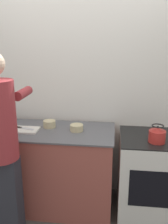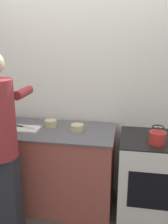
{
  "view_description": "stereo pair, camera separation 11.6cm",
  "coord_description": "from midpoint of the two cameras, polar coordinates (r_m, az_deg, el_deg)",
  "views": [
    {
      "loc": [
        0.4,
        -2.17,
        1.89
      ],
      "look_at": [
        0.09,
        0.23,
        1.18
      ],
      "focal_mm": 40.0,
      "sensor_mm": 36.0,
      "label": 1
    },
    {
      "loc": [
        0.51,
        -2.15,
        1.89
      ],
      "look_at": [
        0.09,
        0.23,
        1.18
      ],
      "focal_mm": 40.0,
      "sensor_mm": 36.0,
      "label": 2
    }
  ],
  "objects": [
    {
      "name": "ground_plane",
      "position": [
        2.9,
        -1.64,
        -24.24
      ],
      "size": [
        12.0,
        12.0,
        0.0
      ],
      "primitive_type": "plane",
      "color": "#4C4742"
    },
    {
      "name": "wall_back",
      "position": [
        2.99,
        0.98,
        4.98
      ],
      "size": [
        8.0,
        0.05,
        2.6
      ],
      "color": "white",
      "rests_on": "ground_plane"
    },
    {
      "name": "knife",
      "position": [
        2.83,
        -12.24,
        -3.39
      ],
      "size": [
        0.25,
        0.1,
        0.01
      ],
      "rotation": [
        0.0,
        0.0,
        -0.28
      ],
      "color": "silver",
      "rests_on": "cutting_board"
    },
    {
      "name": "bowl_prep",
      "position": [
        2.71,
        -0.42,
        -3.59
      ],
      "size": [
        0.14,
        0.14,
        0.07
      ],
      "color": "#C6B789",
      "rests_on": "counter"
    },
    {
      "name": "bowl_mixing",
      "position": [
        2.85,
        -6.47,
        -2.61
      ],
      "size": [
        0.14,
        0.14,
        0.08
      ],
      "color": "#C6B789",
      "rests_on": "counter"
    },
    {
      "name": "cutting_board",
      "position": [
        2.81,
        -11.95,
        -3.8
      ],
      "size": [
        0.3,
        0.21,
        0.02
      ],
      "color": "silver",
      "rests_on": "counter"
    },
    {
      "name": "kettle",
      "position": [
        2.55,
        17.69,
        -5.33
      ],
      "size": [
        0.16,
        0.16,
        0.18
      ],
      "color": "red",
      "rests_on": "oven"
    },
    {
      "name": "oven",
      "position": [
        2.89,
        15.57,
        -14.13
      ],
      "size": [
        0.62,
        0.66,
        0.9
      ],
      "color": "silver",
      "rests_on": "ground_plane"
    },
    {
      "name": "person",
      "position": [
        2.38,
        -17.14,
        -6.72
      ],
      "size": [
        0.35,
        0.59,
        1.79
      ],
      "color": "#292A33",
      "rests_on": "ground_plane"
    },
    {
      "name": "canister_jar",
      "position": [
        3.09,
        -15.65,
        -1.01
      ],
      "size": [
        0.12,
        0.12,
        0.14
      ],
      "color": "#4C4C51",
      "rests_on": "counter"
    },
    {
      "name": "counter",
      "position": [
        2.98,
        -7.11,
        -12.33
      ],
      "size": [
        1.52,
        0.69,
        0.93
      ],
      "color": "#9E4C42",
      "rests_on": "ground_plane"
    }
  ]
}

